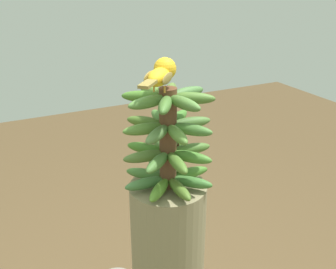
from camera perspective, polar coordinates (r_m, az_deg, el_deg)
name	(u,v)px	position (r m, az deg, el deg)	size (l,w,h in m)	color
banana_bunch	(168,140)	(1.15, 0.02, -0.73)	(0.28, 0.28, 0.31)	brown
perched_bird	(162,73)	(1.06, -0.92, 8.81)	(0.17, 0.17, 0.08)	#C68933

